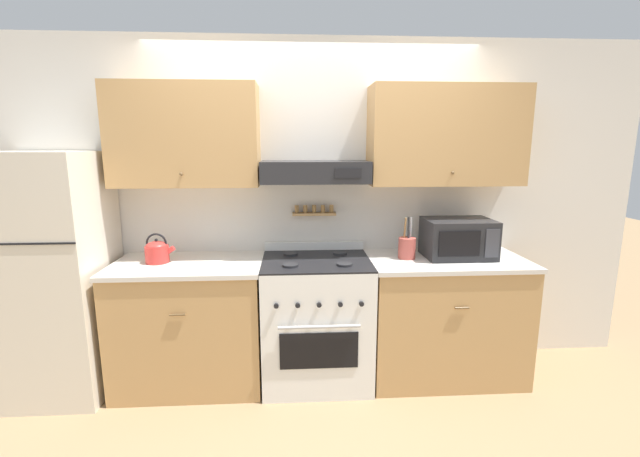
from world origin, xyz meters
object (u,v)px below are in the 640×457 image
at_px(stove_range, 316,320).
at_px(refrigerator, 53,275).
at_px(microwave, 458,238).
at_px(tea_kettle, 157,251).
at_px(utensil_crock, 407,247).

height_order(stove_range, refrigerator, refrigerator).
distance_m(stove_range, microwave, 1.22).
xyz_separation_m(stove_range, refrigerator, (-1.85, -0.02, 0.39)).
distance_m(stove_range, tea_kettle, 1.26).
height_order(stove_range, utensil_crock, utensil_crock).
bearing_deg(utensil_crock, tea_kettle, -180.00).
relative_size(microwave, utensil_crock, 1.60).
bearing_deg(utensil_crock, refrigerator, -178.83).
distance_m(microwave, utensil_crock, 0.40).
relative_size(refrigerator, utensil_crock, 5.52).
xyz_separation_m(refrigerator, tea_kettle, (0.71, 0.05, 0.15)).
distance_m(refrigerator, tea_kettle, 0.73).
height_order(stove_range, tea_kettle, tea_kettle).
relative_size(stove_range, microwave, 2.01).
distance_m(tea_kettle, microwave, 2.21).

